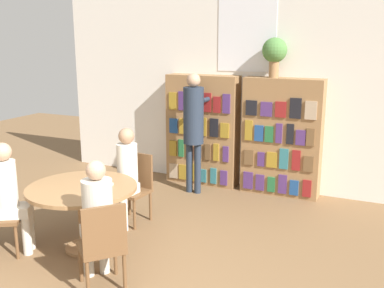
% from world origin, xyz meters
% --- Properties ---
extents(wall_back, '(6.40, 0.07, 3.00)m').
position_xyz_m(wall_back, '(0.00, 4.01, 1.51)').
color(wall_back, silver).
rests_on(wall_back, ground_plane).
extents(bookshelf_left, '(1.15, 0.34, 1.74)m').
position_xyz_m(bookshelf_left, '(-0.64, 3.82, 0.87)').
color(bookshelf_left, olive).
rests_on(bookshelf_left, ground_plane).
extents(bookshelf_right, '(1.15, 0.34, 1.74)m').
position_xyz_m(bookshelf_right, '(0.64, 3.82, 0.87)').
color(bookshelf_right, olive).
rests_on(bookshelf_right, ground_plane).
extents(flower_vase, '(0.36, 0.36, 0.57)m').
position_xyz_m(flower_vase, '(0.47, 3.82, 2.10)').
color(flower_vase, '#997047').
rests_on(flower_vase, bookshelf_right).
extents(reading_table, '(1.20, 1.20, 0.73)m').
position_xyz_m(reading_table, '(-0.89, 1.10, 0.61)').
color(reading_table, olive).
rests_on(reading_table, ground_plane).
extents(chair_left_side, '(0.44, 0.44, 0.87)m').
position_xyz_m(chair_left_side, '(-0.80, 2.03, 0.48)').
color(chair_left_side, brown).
rests_on(chair_left_side, ground_plane).
extents(chair_far_side, '(0.56, 0.56, 0.87)m').
position_xyz_m(chair_far_side, '(-0.19, 0.48, 0.48)').
color(chair_far_side, brown).
rests_on(chair_far_side, ground_plane).
extents(seated_reader_left, '(0.28, 0.38, 1.24)m').
position_xyz_m(seated_reader_left, '(-0.82, 1.85, 0.70)').
color(seated_reader_left, silver).
rests_on(seated_reader_left, ground_plane).
extents(seated_reader_right, '(0.43, 0.42, 1.23)m').
position_xyz_m(seated_reader_right, '(-0.32, 0.60, 0.70)').
color(seated_reader_right, beige).
rests_on(seated_reader_right, ground_plane).
extents(seated_reader_back, '(0.40, 0.37, 1.24)m').
position_xyz_m(seated_reader_back, '(-1.54, 0.71, 0.70)').
color(seated_reader_back, beige).
rests_on(seated_reader_back, ground_plane).
extents(librarian_standing, '(0.30, 0.57, 1.80)m').
position_xyz_m(librarian_standing, '(-0.56, 3.32, 1.11)').
color(librarian_standing, '#232D3D').
rests_on(librarian_standing, ground_plane).
extents(open_book_on_table, '(0.24, 0.18, 0.03)m').
position_xyz_m(open_book_on_table, '(-0.73, 1.19, 0.75)').
color(open_book_on_table, silver).
rests_on(open_book_on_table, reading_table).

